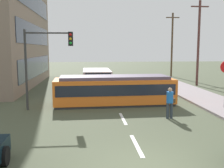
{
  "coord_description": "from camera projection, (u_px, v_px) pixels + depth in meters",
  "views": [
    {
      "loc": [
        -1.85,
        -7.7,
        3.69
      ],
      "look_at": [
        -0.29,
        9.19,
        1.46
      ],
      "focal_mm": 42.54,
      "sensor_mm": 36.0,
      "label": 1
    }
  ],
  "objects": [
    {
      "name": "streetcar_tram",
      "position": [
        114.0,
        90.0,
        17.74
      ],
      "size": [
        7.99,
        2.83,
        1.93
      ],
      "color": "orange",
      "rests_on": "ground"
    },
    {
      "name": "utility_pole_mid",
      "position": [
        198.0,
        42.0,
        26.56
      ],
      "size": [
        1.8,
        0.24,
        8.46
      ],
      "color": "brown",
      "rests_on": "ground"
    },
    {
      "name": "utility_pole_far",
      "position": [
        172.0,
        44.0,
        35.5
      ],
      "size": [
        1.8,
        0.24,
        8.44
      ],
      "color": "brown",
      "rests_on": "ground"
    },
    {
      "name": "traffic_light_mast",
      "position": [
        45.0,
        54.0,
        15.89
      ],
      "size": [
        2.9,
        0.33,
        4.85
      ],
      "color": "#333333",
      "rests_on": "ground"
    },
    {
      "name": "lane_stripe_2",
      "position": [
        123.0,
        119.0,
        14.17
      ],
      "size": [
        0.16,
        2.4,
        0.01
      ],
      "primitive_type": "cube",
      "color": "silver",
      "rests_on": "ground"
    },
    {
      "name": "lane_stripe_4",
      "position": [
        104.0,
        82.0,
        29.72
      ],
      "size": [
        0.16,
        2.4,
        0.01
      ],
      "primitive_type": "cube",
      "color": "silver",
      "rests_on": "ground"
    },
    {
      "name": "lane_stripe_1",
      "position": [
        137.0,
        145.0,
        10.22
      ],
      "size": [
        0.16,
        2.4,
        0.01
      ],
      "primitive_type": "cube",
      "color": "silver",
      "rests_on": "ground"
    },
    {
      "name": "pedestrian_crossing",
      "position": [
        170.0,
        101.0,
        14.11
      ],
      "size": [
        0.51,
        0.36,
        1.67
      ],
      "color": "#2E3741",
      "rests_on": "ground"
    },
    {
      "name": "city_bus",
      "position": [
        97.0,
        78.0,
        25.01
      ],
      "size": [
        2.58,
        5.17,
        1.77
      ],
      "color": "#BEB3B9",
      "rests_on": "ground"
    },
    {
      "name": "lane_stripe_3",
      "position": [
        109.0,
        90.0,
        23.8
      ],
      "size": [
        0.16,
        2.4,
        0.01
      ],
      "primitive_type": "cube",
      "color": "silver",
      "rests_on": "ground"
    },
    {
      "name": "ground_plane",
      "position": [
        115.0,
        103.0,
        18.12
      ],
      "size": [
        120.0,
        120.0,
        0.0
      ],
      "primitive_type": "plane",
      "color": "#484F3A"
    }
  ]
}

